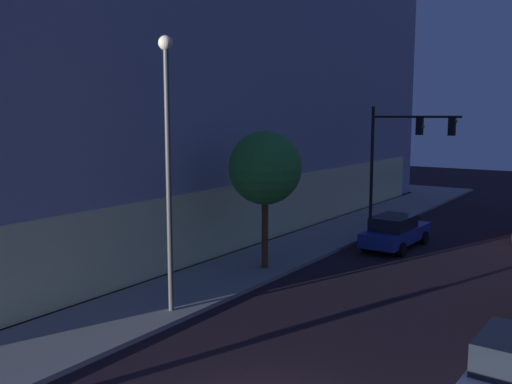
# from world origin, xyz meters

# --- Properties ---
(modern_building) EXTENTS (39.21, 22.85, 20.29)m
(modern_building) POSITION_xyz_m (15.62, 20.50, 10.06)
(modern_building) COLOR #4C4C51
(modern_building) RESTS_ON ground
(traffic_light_far_corner) EXTENTS (0.35, 4.85, 6.59)m
(traffic_light_far_corner) POSITION_xyz_m (20.79, 4.89, 4.75)
(traffic_light_far_corner) COLOR black
(traffic_light_far_corner) RESTS_ON sidewalk_corner
(street_lamp_sidewalk) EXTENTS (0.44, 0.44, 8.42)m
(street_lamp_sidewalk) POSITION_xyz_m (4.10, 6.26, 5.40)
(street_lamp_sidewalk) COLOR #454545
(street_lamp_sidewalk) RESTS_ON sidewalk_corner
(sidewalk_tree) EXTENTS (2.92, 2.92, 5.49)m
(sidewalk_tree) POSITION_xyz_m (9.94, 6.59, 4.17)
(sidewalk_tree) COLOR #55331E
(sidewalk_tree) RESTS_ON sidewalk_corner
(car_blue) EXTENTS (4.80, 2.08, 1.57)m
(car_blue) POSITION_xyz_m (16.77, 3.70, 0.79)
(car_blue) COLOR navy
(car_blue) RESTS_ON ground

